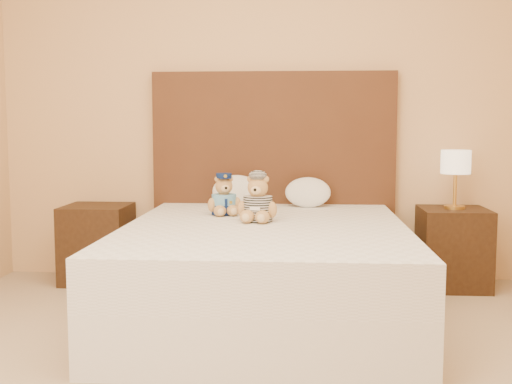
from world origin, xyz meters
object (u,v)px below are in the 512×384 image
teddy_prisoner (258,198)px  bed (265,272)px  lamp (456,165)px  pillow_right (308,191)px  nightstand_left (97,243)px  pillow_left (236,189)px  teddy_police (224,194)px  nightstand_right (453,248)px

teddy_prisoner → bed: bearing=-58.2°
lamp → pillow_right: 1.02m
teddy_prisoner → pillow_right: (0.30, 0.71, -0.03)m
nightstand_left → pillow_right: bearing=1.1°
pillow_right → teddy_prisoner: bearing=-113.2°
pillow_left → pillow_right: size_ratio=1.06×
teddy_police → pillow_left: size_ratio=0.77×
nightstand_left → nightstand_right: size_ratio=1.00×
nightstand_right → pillow_right: size_ratio=1.73×
lamp → teddy_prisoner: lamp is taller
teddy_police → nightstand_left: bearing=139.0°
bed → nightstand_left: 1.48m
pillow_right → bed: bearing=-106.8°
bed → lamp: size_ratio=5.00×
lamp → pillow_left: lamp is taller
bed → pillow_right: pillow_right is taller
nightstand_left → teddy_prisoner: bearing=-29.5°
bed → pillow_right: (0.25, 0.83, 0.39)m
bed → teddy_prisoner: teddy_prisoner is taller
lamp → teddy_prisoner: bearing=-152.5°
nightstand_right → nightstand_left: bearing=180.0°
nightstand_left → pillow_right: 1.55m
bed → teddy_prisoner: (-0.05, 0.12, 0.42)m
lamp → pillow_left: bearing=178.9°
pillow_left → pillow_right: 0.50m
teddy_prisoner → pillow_left: (-0.20, 0.71, -0.02)m
teddy_prisoner → pillow_right: bearing=75.5°
nightstand_left → teddy_police: 1.12m
bed → lamp: 1.59m
nightstand_left → lamp: size_ratio=1.38×
bed → teddy_police: teddy_police is taller
bed → pillow_right: 0.95m
nightstand_left → teddy_police: size_ratio=2.10×
nightstand_right → pillow_left: bearing=178.9°
nightstand_left → nightstand_right: 2.50m
teddy_police → bed: bearing=-71.6°
bed → nightstand_right: size_ratio=3.64×
bed → pillow_left: size_ratio=5.92×
nightstand_left → pillow_right: pillow_right is taller
bed → pillow_right: size_ratio=6.29×
bed → pillow_left: bearing=106.9°
bed → pillow_left: 0.95m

